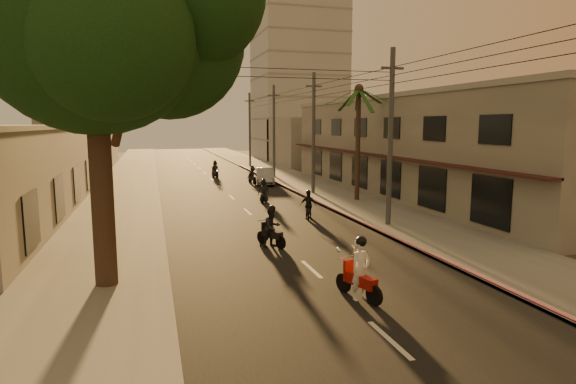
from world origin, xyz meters
name	(u,v)px	position (x,y,z in m)	size (l,w,h in m)	color
ground	(331,287)	(0.00, 0.00, 0.00)	(160.00, 160.00, 0.00)	#383023
road	(232,197)	(0.00, 20.00, 0.01)	(10.00, 140.00, 0.02)	black
sidewalk_right	(329,193)	(7.50, 20.00, 0.06)	(5.00, 140.00, 0.12)	slate
sidewalk_left	(122,201)	(-7.50, 20.00, 0.06)	(5.00, 140.00, 0.12)	slate
curb_stripe	(322,204)	(5.10, 15.00, 0.10)	(0.20, 60.00, 0.20)	#B4131D
shophouse_row	(420,146)	(13.95, 18.00, 3.65)	(8.80, 34.20, 7.30)	gray
distant_tower	(298,64)	(16.00, 56.00, 14.00)	(12.10, 12.10, 28.00)	#B7B5B2
broadleaf_tree	(106,18)	(-6.61, 2.14, 8.48)	(9.60, 8.70, 12.10)	black
palm_tree	(359,95)	(8.00, 16.00, 7.15)	(5.00, 5.00, 8.20)	black
utility_poles	(314,106)	(6.20, 20.00, 6.54)	(1.20, 48.26, 9.00)	#38383A
filler_right	(308,142)	(14.00, 45.00, 3.00)	(8.00, 14.00, 6.00)	gray
filler_left_near	(54,158)	(-14.00, 34.00, 2.20)	(8.00, 14.00, 4.40)	gray
filler_left_far	(81,138)	(-14.00, 52.00, 3.50)	(8.00, 14.00, 7.00)	gray
scooter_red	(360,271)	(0.44, -1.24, 0.87)	(1.03, 1.93, 1.97)	black
scooter_mid_a	(272,228)	(-0.58, 5.61, 0.83)	(1.34, 1.71, 1.82)	black
scooter_mid_b	(308,206)	(2.84, 11.00, 0.75)	(1.13, 1.62, 1.64)	black
scooter_far_a	(264,191)	(1.73, 17.23, 0.75)	(1.06, 1.61, 1.64)	black
scooter_far_b	(253,175)	(3.07, 27.40, 0.75)	(1.21, 1.65, 1.63)	black
parked_car	(265,176)	(4.06, 26.73, 0.72)	(2.35, 4.56, 1.43)	#919398
scooter_far_c	(215,170)	(0.57, 33.59, 0.77)	(1.01, 1.71, 1.70)	black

